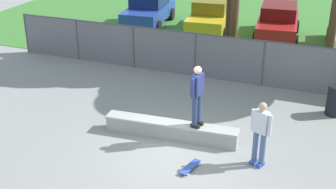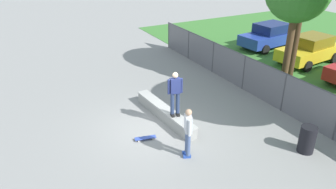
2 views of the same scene
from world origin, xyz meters
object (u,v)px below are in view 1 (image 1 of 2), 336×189
car_blue (149,9)px  car_yellow (211,15)px  skateboard (190,167)px  bystander (260,131)px  skateboarder (197,94)px  trash_bin (336,101)px  car_red (278,22)px  concrete_ledge (171,130)px

car_blue → car_yellow: 3.41m
skateboard → bystander: bearing=28.6°
skateboarder → skateboard: bearing=-77.6°
car_yellow → trash_bin: size_ratio=4.38×
car_yellow → car_red: (3.32, 0.05, 0.00)m
skateboarder → car_blue: 12.42m
car_yellow → trash_bin: (6.36, -7.48, -0.34)m
car_blue → skateboarder: bearing=-60.3°
car_yellow → car_red: size_ratio=1.00×
skateboarder → car_blue: size_ratio=0.42×
concrete_ledge → skateboarder: size_ratio=2.19×
concrete_ledge → bystander: (2.66, -0.50, 0.75)m
car_blue → car_yellow: same height
skateboard → car_yellow: size_ratio=0.19×
bystander → trash_bin: (1.73, 3.81, -0.51)m
skateboard → car_blue: car_blue is taller
concrete_ledge → trash_bin: size_ratio=4.01×
car_blue → trash_bin: 12.35m
concrete_ledge → car_red: bearing=82.9°
car_blue → trash_bin: bearing=-37.6°
bystander → trash_bin: bystander is taller
trash_bin → skateboard: bearing=-125.4°
car_yellow → skateboarder: bearing=-75.7°
car_yellow → car_blue: bearing=179.1°
car_red → bystander: bystander is taller
skateboard → car_red: (0.28, 12.20, 0.77)m
skateboard → trash_bin: (3.32, 4.67, 0.42)m
concrete_ledge → trash_bin: 5.50m
skateboarder → bystander: 2.05m
car_blue → bystander: (8.05, -11.34, 0.17)m
car_red → skateboarder: bearing=-93.2°
car_blue → car_red: same height
car_red → trash_bin: (3.04, -7.53, -0.34)m
car_blue → skateboard: bearing=-62.1°
skateboard → car_yellow: bearing=104.0°
car_yellow → bystander: bystander is taller
concrete_ledge → car_red: (1.35, 10.83, 0.58)m
skateboarder → skateboard: skateboarder is taller
concrete_ledge → bystander: size_ratio=2.19×
concrete_ledge → skateboard: concrete_ledge is taller
skateboarder → bystander: (1.91, -0.56, -0.51)m
car_red → trash_bin: size_ratio=4.38×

